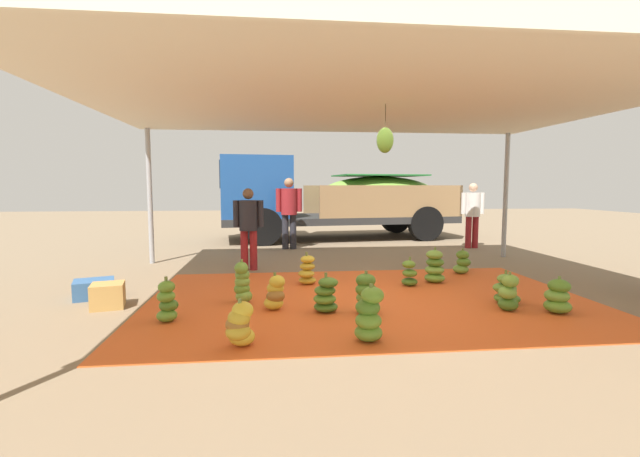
{
  "coord_description": "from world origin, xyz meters",
  "views": [
    {
      "loc": [
        -1.33,
        -5.87,
        1.58
      ],
      "look_at": [
        -0.49,
        1.85,
        0.82
      ],
      "focal_mm": 24.52,
      "sensor_mm": 36.0,
      "label": 1
    }
  ],
  "objects_px": {
    "banana_bunch_11": "(307,271)",
    "crate_1": "(94,289)",
    "banana_bunch_0": "(275,293)",
    "cargo_truck_main": "(331,198)",
    "banana_bunch_2": "(326,296)",
    "banana_bunch_7": "(462,263)",
    "banana_bunch_1": "(506,290)",
    "worker_2": "(473,210)",
    "banana_bunch_9": "(558,297)",
    "banana_bunch_8": "(435,267)",
    "banana_bunch_10": "(409,274)",
    "worker_1": "(249,223)",
    "banana_bunch_12": "(367,295)",
    "banana_bunch_4": "(369,316)",
    "crate_0": "(108,296)",
    "banana_bunch_5": "(242,283)",
    "worker_0": "(289,208)",
    "banana_bunch_13": "(240,325)",
    "banana_bunch_3": "(508,294)"
  },
  "relations": [
    {
      "from": "banana_bunch_4",
      "to": "worker_2",
      "type": "height_order",
      "value": "worker_2"
    },
    {
      "from": "banana_bunch_8",
      "to": "banana_bunch_7",
      "type": "bearing_deg",
      "value": 39.7
    },
    {
      "from": "banana_bunch_4",
      "to": "cargo_truck_main",
      "type": "bearing_deg",
      "value": 85.0
    },
    {
      "from": "banana_bunch_3",
      "to": "banana_bunch_5",
      "type": "relative_size",
      "value": 0.84
    },
    {
      "from": "banana_bunch_1",
      "to": "worker_2",
      "type": "xyz_separation_m",
      "value": [
        1.95,
        5.17,
        0.77
      ]
    },
    {
      "from": "worker_1",
      "to": "crate_1",
      "type": "xyz_separation_m",
      "value": [
        -2.08,
        -1.84,
        -0.77
      ]
    },
    {
      "from": "banana_bunch_7",
      "to": "banana_bunch_1",
      "type": "bearing_deg",
      "value": -97.66
    },
    {
      "from": "banana_bunch_2",
      "to": "crate_1",
      "type": "height_order",
      "value": "banana_bunch_2"
    },
    {
      "from": "banana_bunch_9",
      "to": "banana_bunch_11",
      "type": "distance_m",
      "value": 3.53
    },
    {
      "from": "banana_bunch_4",
      "to": "cargo_truck_main",
      "type": "xyz_separation_m",
      "value": [
        0.77,
        8.75,
        0.97
      ]
    },
    {
      "from": "banana_bunch_0",
      "to": "banana_bunch_1",
      "type": "relative_size",
      "value": 1.06
    },
    {
      "from": "banana_bunch_4",
      "to": "banana_bunch_13",
      "type": "xyz_separation_m",
      "value": [
        -1.29,
        -0.02,
        -0.05
      ]
    },
    {
      "from": "banana_bunch_3",
      "to": "banana_bunch_11",
      "type": "bearing_deg",
      "value": 143.69
    },
    {
      "from": "banana_bunch_1",
      "to": "banana_bunch_0",
      "type": "bearing_deg",
      "value": 179.18
    },
    {
      "from": "banana_bunch_0",
      "to": "banana_bunch_11",
      "type": "bearing_deg",
      "value": 69.51
    },
    {
      "from": "banana_bunch_13",
      "to": "worker_2",
      "type": "height_order",
      "value": "worker_2"
    },
    {
      "from": "worker_2",
      "to": "banana_bunch_7",
      "type": "bearing_deg",
      "value": -117.79
    },
    {
      "from": "cargo_truck_main",
      "to": "banana_bunch_0",
      "type": "bearing_deg",
      "value": -102.82
    },
    {
      "from": "banana_bunch_10",
      "to": "banana_bunch_8",
      "type": "bearing_deg",
      "value": 23.23
    },
    {
      "from": "banana_bunch_4",
      "to": "worker_1",
      "type": "distance_m",
      "value": 4.28
    },
    {
      "from": "banana_bunch_10",
      "to": "cargo_truck_main",
      "type": "bearing_deg",
      "value": 93.6
    },
    {
      "from": "banana_bunch_11",
      "to": "banana_bunch_9",
      "type": "bearing_deg",
      "value": -32.77
    },
    {
      "from": "banana_bunch_1",
      "to": "cargo_truck_main",
      "type": "distance_m",
      "value": 7.74
    },
    {
      "from": "banana_bunch_8",
      "to": "cargo_truck_main",
      "type": "bearing_deg",
      "value": 98.22
    },
    {
      "from": "banana_bunch_12",
      "to": "crate_1",
      "type": "bearing_deg",
      "value": 161.88
    },
    {
      "from": "banana_bunch_5",
      "to": "banana_bunch_10",
      "type": "xyz_separation_m",
      "value": [
        2.55,
        0.72,
        -0.07
      ]
    },
    {
      "from": "banana_bunch_0",
      "to": "banana_bunch_11",
      "type": "height_order",
      "value": "banana_bunch_11"
    },
    {
      "from": "banana_bunch_9",
      "to": "banana_bunch_13",
      "type": "relative_size",
      "value": 0.96
    },
    {
      "from": "banana_bunch_0",
      "to": "worker_2",
      "type": "height_order",
      "value": "worker_2"
    },
    {
      "from": "banana_bunch_10",
      "to": "banana_bunch_12",
      "type": "height_order",
      "value": "banana_bunch_12"
    },
    {
      "from": "banana_bunch_5",
      "to": "banana_bunch_7",
      "type": "relative_size",
      "value": 1.29
    },
    {
      "from": "banana_bunch_11",
      "to": "crate_0",
      "type": "height_order",
      "value": "banana_bunch_11"
    },
    {
      "from": "banana_bunch_7",
      "to": "banana_bunch_10",
      "type": "relative_size",
      "value": 0.98
    },
    {
      "from": "banana_bunch_9",
      "to": "worker_1",
      "type": "distance_m",
      "value": 5.18
    },
    {
      "from": "banana_bunch_0",
      "to": "cargo_truck_main",
      "type": "distance_m",
      "value": 7.76
    },
    {
      "from": "cargo_truck_main",
      "to": "banana_bunch_1",
      "type": "bearing_deg",
      "value": -79.62
    },
    {
      "from": "banana_bunch_11",
      "to": "crate_1",
      "type": "distance_m",
      "value": 3.11
    },
    {
      "from": "banana_bunch_13",
      "to": "banana_bunch_8",
      "type": "bearing_deg",
      "value": 41.05
    },
    {
      "from": "banana_bunch_1",
      "to": "banana_bunch_8",
      "type": "distance_m",
      "value": 1.43
    },
    {
      "from": "banana_bunch_7",
      "to": "banana_bunch_10",
      "type": "xyz_separation_m",
      "value": [
        -1.24,
        -0.83,
        -0.01
      ]
    },
    {
      "from": "banana_bunch_2",
      "to": "banana_bunch_7",
      "type": "xyz_separation_m",
      "value": [
        2.73,
        2.12,
        -0.01
      ]
    },
    {
      "from": "banana_bunch_5",
      "to": "crate_1",
      "type": "height_order",
      "value": "banana_bunch_5"
    },
    {
      "from": "banana_bunch_2",
      "to": "banana_bunch_7",
      "type": "distance_m",
      "value": 3.45
    },
    {
      "from": "banana_bunch_2",
      "to": "banana_bunch_10",
      "type": "relative_size",
      "value": 1.07
    },
    {
      "from": "banana_bunch_4",
      "to": "crate_0",
      "type": "xyz_separation_m",
      "value": [
        -3.11,
        1.59,
        -0.11
      ]
    },
    {
      "from": "banana_bunch_7",
      "to": "banana_bunch_9",
      "type": "distance_m",
      "value": 2.46
    },
    {
      "from": "banana_bunch_9",
      "to": "banana_bunch_7",
      "type": "bearing_deg",
      "value": 93.16
    },
    {
      "from": "banana_bunch_12",
      "to": "cargo_truck_main",
      "type": "bearing_deg",
      "value": 85.72
    },
    {
      "from": "banana_bunch_4",
      "to": "cargo_truck_main",
      "type": "distance_m",
      "value": 8.84
    },
    {
      "from": "banana_bunch_5",
      "to": "worker_0",
      "type": "height_order",
      "value": "worker_0"
    }
  ]
}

